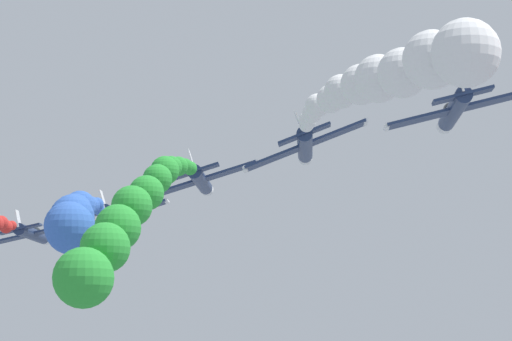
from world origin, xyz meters
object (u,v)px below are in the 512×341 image
(airplane_left_inner, at_px, (115,217))
(airplane_right_inner, at_px, (200,180))
(airplane_lead, at_px, (32,234))
(airplane_left_outer, at_px, (305,145))
(airplane_right_outer, at_px, (454,110))

(airplane_left_inner, bearing_deg, airplane_right_inner, -40.24)
(airplane_lead, xyz_separation_m, airplane_left_inner, (9.21, -8.12, 0.63))
(airplane_left_inner, relative_size, airplane_right_inner, 1.00)
(airplane_lead, distance_m, airplane_left_outer, 33.97)
(airplane_right_inner, relative_size, airplane_right_outer, 1.00)
(airplane_left_inner, bearing_deg, airplane_right_outer, -38.94)
(airplane_left_inner, distance_m, airplane_left_outer, 21.73)
(airplane_right_inner, distance_m, airplane_right_outer, 23.13)
(airplane_right_inner, bearing_deg, airplane_lead, 139.13)
(airplane_right_outer, bearing_deg, airplane_left_outer, 144.73)
(airplane_right_inner, distance_m, airplane_left_outer, 11.15)
(airplane_lead, xyz_separation_m, airplane_left_outer, (25.40, -22.18, 4.11))
(airplane_left_inner, relative_size, airplane_left_outer, 1.00)
(airplane_lead, relative_size, airplane_right_inner, 1.00)
(airplane_lead, bearing_deg, airplane_left_outer, -41.14)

